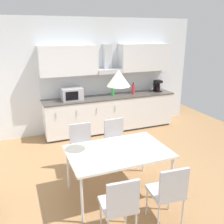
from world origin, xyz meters
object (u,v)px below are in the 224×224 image
object	(u,v)px
bottle_red	(133,89)
dining_table	(118,153)
coffee_maker	(157,86)
chair_far_left	(82,143)
bottle_green	(113,90)
chair_near_right	(169,190)
pendant_lamp	(119,78)
microwave	(72,94)
chair_far_right	(116,138)
chair_near_left	(120,203)

from	to	relation	value
bottle_red	dining_table	size ratio (longest dim) A/B	0.20
coffee_maker	chair_far_left	world-z (taller)	coffee_maker
chair_far_left	bottle_green	bearing A→B (deg)	53.10
chair_near_right	pendant_lamp	xyz separation A→B (m)	(-0.33, 0.86, 1.28)
microwave	chair_far_left	distance (m)	1.74
chair_far_right	chair_near_right	bearing A→B (deg)	-90.12
coffee_maker	pendant_lamp	world-z (taller)	pendant_lamp
dining_table	chair_far_right	xyz separation A→B (m)	(0.33, 0.86, -0.16)
bottle_green	chair_far_left	world-z (taller)	bottle_green
chair_near_left	pendant_lamp	xyz separation A→B (m)	(0.34, 0.86, 1.28)
pendant_lamp	bottle_red	bearing A→B (deg)	59.32
dining_table	chair_near_right	world-z (taller)	chair_near_right
bottle_red	chair_near_left	world-z (taller)	bottle_red
bottle_red	chair_near_left	bearing A→B (deg)	-118.47
bottle_green	chair_near_left	distance (m)	3.69
microwave	coffee_maker	world-z (taller)	coffee_maker
chair_near_right	microwave	bearing A→B (deg)	97.08
chair_near_left	chair_near_right	distance (m)	0.66
bottle_green	chair_near_right	size ratio (longest dim) A/B	0.36
dining_table	chair_near_left	xyz separation A→B (m)	(-0.34, -0.86, -0.16)
microwave	chair_near_left	world-z (taller)	microwave
microwave	bottle_red	distance (m)	1.58
dining_table	chair_near_right	xyz separation A→B (m)	(0.33, -0.86, -0.16)
pendant_lamp	bottle_green	bearing A→B (deg)	69.66
coffee_maker	chair_far_right	size ratio (longest dim) A/B	0.34
chair_far_right	dining_table	bearing A→B (deg)	-110.94
chair_far_left	pendant_lamp	world-z (taller)	pendant_lamp
chair_near_left	coffee_maker	bearing A→B (deg)	53.05
chair_near_right	pendant_lamp	size ratio (longest dim) A/B	2.72
microwave	coffee_maker	bearing A→B (deg)	0.65
microwave	chair_near_left	size ratio (longest dim) A/B	0.55
chair_far_right	chair_far_left	bearing A→B (deg)	-180.00
microwave	chair_near_right	distance (m)	3.43
microwave	chair_far_right	distance (m)	1.77
chair_near_left	chair_far_right	distance (m)	1.85
coffee_maker	bottle_red	xyz separation A→B (m)	(-0.72, -0.02, -0.02)
pendant_lamp	chair_far_left	bearing A→B (deg)	110.90
chair_near_right	bottle_red	bearing A→B (deg)	70.95
dining_table	pendant_lamp	distance (m)	1.12
bottle_green	chair_near_left	xyz separation A→B (m)	(-1.29, -3.42, -0.49)
microwave	bottle_green	bearing A→B (deg)	3.11
chair_near_right	chair_far_right	size ratio (longest dim) A/B	1.00
chair_near_right	chair_far_right	world-z (taller)	same
bottle_green	chair_far_right	distance (m)	1.88
dining_table	bottle_green	bearing A→B (deg)	69.66
chair_far_left	dining_table	bearing A→B (deg)	-69.10
pendant_lamp	dining_table	bearing A→B (deg)	-126.87
dining_table	pendant_lamp	xyz separation A→B (m)	(0.00, 0.00, 1.12)
microwave	chair_near_left	distance (m)	3.41
chair_near_left	chair_far_right	bearing A→B (deg)	68.79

